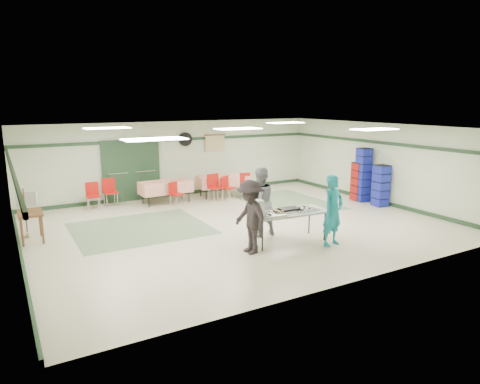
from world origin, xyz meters
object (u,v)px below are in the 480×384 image
chair_b (214,185)px  crate_stack_blue_a (381,186)px  chair_loose_a (109,189)px  serving_table (288,213)px  chair_a (227,185)px  volunteer_teal (333,211)px  volunteer_dark (250,217)px  office_printer (27,198)px  chair_c (246,183)px  printer_table (30,216)px  crate_stack_blue_b (363,175)px  crate_stack_red (359,181)px  volunteer_grey (259,202)px  dining_table_a (223,181)px  chair_loose_b (93,193)px  broom (25,212)px  chair_d (175,192)px  dining_table_b (166,187)px

chair_b → crate_stack_blue_a: (4.43, -3.37, 0.11)m
chair_loose_a → crate_stack_blue_a: size_ratio=0.67×
serving_table → chair_a: bearing=83.3°
volunteer_teal → volunteer_dark: size_ratio=1.01×
volunteer_dark → office_printer: 6.02m
chair_c → printer_table: size_ratio=1.01×
chair_loose_a → crate_stack_blue_b: size_ratio=0.50×
crate_stack_blue_b → printer_table: bearing=175.1°
chair_c → crate_stack_red: bearing=-31.3°
volunteer_dark → printer_table: bearing=-128.5°
volunteer_grey → chair_b: (0.73, 4.07, -0.31)m
dining_table_a → chair_loose_a: bearing=179.7°
chair_loose_b → crate_stack_blue_b: crate_stack_blue_b is taller
office_printer → chair_loose_b: bearing=47.8°
crate_stack_blue_b → printer_table: (-10.30, 0.89, -0.29)m
chair_a → broom: 6.53m
office_printer → chair_c: bearing=14.1°
office_printer → broom: 0.46m
chair_d → chair_loose_b: (-2.44, 0.86, 0.05)m
serving_table → chair_b: (0.40, 4.84, -0.14)m
chair_loose_a → chair_loose_b: bearing=-162.0°
chair_b → chair_loose_a: 3.49m
volunteer_dark → broom: size_ratio=1.34×
serving_table → chair_a: (0.87, 4.82, -0.21)m
dining_table_a → printer_table: 6.87m
volunteer_dark → chair_d: (0.14, 5.03, -0.36)m
chair_loose_a → crate_stack_blue_a: crate_stack_blue_a is taller
crate_stack_blue_b → crate_stack_red: bearing=90.0°
chair_b → chair_d: 1.46m
chair_b → chair_d: bearing=177.4°
volunteer_teal → crate_stack_blue_a: (4.03, 2.19, -0.17)m
crate_stack_red → crate_stack_blue_b: (0.00, -0.18, 0.26)m
crate_stack_blue_a → printer_table: 10.44m
chair_d → printer_table: 4.71m
crate_stack_blue_b → dining_table_a: bearing=140.6°
dining_table_b → volunteer_teal: bearing=-74.7°
dining_table_a → crate_stack_blue_a: bearing=-39.2°
volunteer_teal → printer_table: 7.38m
dining_table_b → crate_stack_blue_a: (6.00, -3.93, 0.12)m
volunteer_grey → volunteer_dark: bearing=46.1°
volunteer_teal → crate_stack_red: volunteer_teal is taller
dining_table_b → chair_b: size_ratio=1.87×
serving_table → volunteer_dark: (-1.20, -0.22, 0.13)m
dining_table_a → chair_b: 0.84m
printer_table → dining_table_b: bearing=28.2°
crate_stack_red → chair_d: bearing=158.2°
volunteer_teal → volunteer_grey: 1.87m
chair_d → volunteer_teal: bearing=-95.2°
dining_table_a → chair_c: bearing=-35.1°
chair_loose_a → crate_stack_blue_b: (7.76, -3.60, 0.36)m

